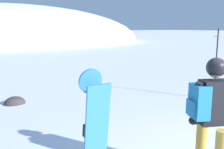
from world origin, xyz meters
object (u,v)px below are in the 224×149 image
at_px(spare_snowboard, 95,141).
at_px(rock_dark, 15,104).
at_px(piste_marker_near, 216,59).
at_px(snowboarder_main, 210,118).

xyz_separation_m(spare_snowboard, rock_dark, (0.09, 4.88, -0.84)).
bearing_deg(rock_dark, piste_marker_near, -27.44).
xyz_separation_m(spare_snowboard, piste_marker_near, (5.15, 2.25, 0.35)).
xyz_separation_m(snowboarder_main, piste_marker_near, (3.63, 2.60, 0.27)).
bearing_deg(rock_dark, spare_snowboard, -91.03).
height_order(spare_snowboard, rock_dark, spare_snowboard).
bearing_deg(piste_marker_near, snowboarder_main, -144.39).
bearing_deg(rock_dark, snowboarder_main, -74.68).
height_order(spare_snowboard, piste_marker_near, piste_marker_near).
relative_size(spare_snowboard, piste_marker_near, 0.79).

